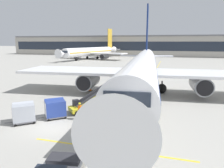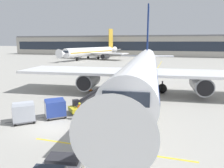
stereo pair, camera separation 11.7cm
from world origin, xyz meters
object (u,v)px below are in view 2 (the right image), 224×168
at_px(baggage_cart_lead, 55,108).
at_px(ground_crew_by_loader, 80,110).
at_px(distant_airplane, 92,52).
at_px(safety_cone_engine_keepout, 91,96).
at_px(belt_loader, 87,104).
at_px(ground_crew_by_carts, 92,108).
at_px(parked_airplane, 143,69).
at_px(safety_cone_wingtip, 99,91).
at_px(baggage_cart_second, 24,112).
at_px(safety_cone_nose_mark, 90,89).

distance_m(baggage_cart_lead, ground_crew_by_loader, 2.62).
distance_m(ground_crew_by_loader, distant_airplane, 73.51).
relative_size(baggage_cart_lead, safety_cone_engine_keepout, 4.31).
relative_size(belt_loader, ground_crew_by_carts, 2.63).
relative_size(belt_loader, baggage_cart_lead, 1.76).
bearing_deg(parked_airplane, belt_loader, -115.30).
bearing_deg(safety_cone_wingtip, baggage_cart_lead, -93.71).
distance_m(ground_crew_by_loader, safety_cone_engine_keepout, 8.26).
relative_size(ground_crew_by_loader, safety_cone_wingtip, 2.84).
bearing_deg(baggage_cart_second, safety_cone_wingtip, 77.43).
bearing_deg(distant_airplane, belt_loader, -68.90).
relative_size(parked_airplane, ground_crew_by_carts, 26.47).
xyz_separation_m(parked_airplane, safety_cone_engine_keepout, (-6.34, -4.14, -3.39)).
xyz_separation_m(safety_cone_nose_mark, distant_airplane, (-22.21, 57.10, 2.86)).
xyz_separation_m(baggage_cart_lead, safety_cone_nose_mark, (-1.01, 11.83, -0.64)).
bearing_deg(safety_cone_wingtip, distant_airplane, 112.40).
bearing_deg(safety_cone_engine_keepout, ground_crew_by_carts, -67.97).
height_order(belt_loader, ground_crew_by_carts, belt_loader).
distance_m(safety_cone_nose_mark, distant_airplane, 61.33).
height_order(baggage_cart_lead, distant_airplane, distant_airplane).
bearing_deg(baggage_cart_second, baggage_cart_lead, 42.20).
distance_m(baggage_cart_lead, safety_cone_nose_mark, 11.89).
height_order(parked_airplane, baggage_cart_lead, parked_airplane).
bearing_deg(baggage_cart_lead, belt_loader, 47.14).
height_order(baggage_cart_lead, safety_cone_engine_keepout, baggage_cart_lead).
xyz_separation_m(parked_airplane, belt_loader, (-4.58, -9.69, -2.78)).
relative_size(parked_airplane, belt_loader, 10.07).
bearing_deg(belt_loader, ground_crew_by_loader, -84.80).
bearing_deg(baggage_cart_lead, safety_cone_wingtip, 86.29).
bearing_deg(safety_cone_wingtip, ground_crew_by_loader, -79.94).
relative_size(baggage_cart_second, safety_cone_nose_mark, 3.48).
relative_size(belt_loader, baggage_cart_second, 1.76).
xyz_separation_m(ground_crew_by_carts, safety_cone_nose_mark, (-4.53, 10.85, -0.63)).
xyz_separation_m(baggage_cart_lead, safety_cone_engine_keepout, (0.64, 8.13, -0.71)).
bearing_deg(ground_crew_by_loader, ground_crew_by_carts, 42.69).
bearing_deg(safety_cone_wingtip, baggage_cart_second, -102.57).
xyz_separation_m(ground_crew_by_loader, safety_cone_nose_mark, (-3.62, 11.69, -0.63)).
xyz_separation_m(belt_loader, baggage_cart_lead, (-2.39, -2.58, 0.10)).
bearing_deg(parked_airplane, safety_cone_engine_keepout, -146.81).
bearing_deg(ground_crew_by_carts, safety_cone_engine_keepout, 112.03).
bearing_deg(ground_crew_by_loader, distant_airplane, 110.58).
distance_m(ground_crew_by_carts, distant_airplane, 73.06).
height_order(parked_airplane, safety_cone_engine_keepout, parked_airplane).
bearing_deg(safety_cone_nose_mark, ground_crew_by_loader, -72.78).
xyz_separation_m(parked_airplane, safety_cone_nose_mark, (-7.98, -0.44, -3.31)).
bearing_deg(distant_airplane, baggage_cart_second, -73.46).
xyz_separation_m(baggage_cart_lead, ground_crew_by_carts, (3.53, 0.98, -0.00)).
xyz_separation_m(parked_airplane, baggage_cart_lead, (-6.97, -12.27, -2.68)).
distance_m(parked_airplane, baggage_cart_lead, 14.37).
height_order(baggage_cart_lead, ground_crew_by_carts, baggage_cart_lead).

